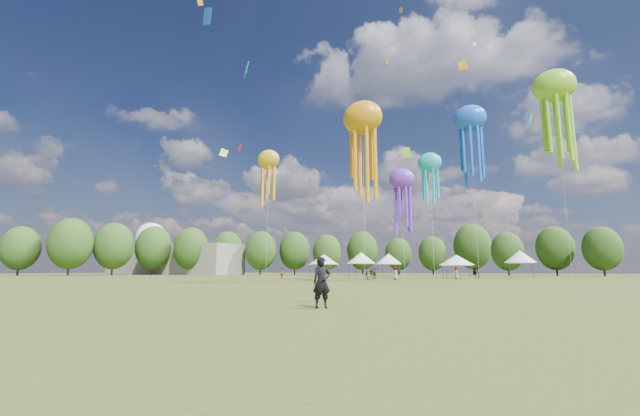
% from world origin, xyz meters
% --- Properties ---
extents(ground, '(300.00, 300.00, 0.00)m').
position_xyz_m(ground, '(0.00, 0.00, 0.00)').
color(ground, '#384416').
rests_on(ground, ground).
extents(observer_main, '(0.70, 0.69, 1.63)m').
position_xyz_m(observer_main, '(7.51, -1.03, 0.82)').
color(observer_main, black).
rests_on(observer_main, ground).
extents(spectator_near, '(0.91, 0.77, 1.64)m').
position_xyz_m(spectator_near, '(-3.95, 37.80, 0.82)').
color(spectator_near, gray).
rests_on(spectator_near, ground).
extents(spectators_far, '(27.83, 19.34, 1.70)m').
position_xyz_m(spectators_far, '(0.69, 48.13, 0.80)').
color(spectators_far, gray).
rests_on(spectators_far, ground).
extents(festival_tents, '(39.74, 12.21, 4.34)m').
position_xyz_m(festival_tents, '(-4.38, 56.29, 3.18)').
color(festival_tents, '#47474C').
rests_on(festival_tents, ground).
extents(show_kites, '(48.79, 24.36, 29.32)m').
position_xyz_m(show_kites, '(6.10, 41.55, 19.34)').
color(show_kites, orange).
rests_on(show_kites, ground).
extents(small_kites, '(80.37, 56.81, 41.32)m').
position_xyz_m(small_kites, '(0.26, 39.60, 30.89)').
color(small_kites, orange).
rests_on(small_kites, ground).
extents(treeline, '(201.57, 95.24, 13.43)m').
position_xyz_m(treeline, '(-3.87, 62.51, 6.54)').
color(treeline, '#38281C').
rests_on(treeline, ground).
extents(hangar, '(40.00, 12.00, 8.00)m').
position_xyz_m(hangar, '(-72.00, 72.00, 4.00)').
color(hangar, gray).
rests_on(hangar, ground).
extents(radome, '(9.00, 9.00, 16.00)m').
position_xyz_m(radome, '(-88.00, 78.00, 9.99)').
color(radome, white).
rests_on(radome, ground).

